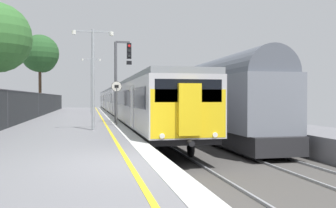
{
  "coord_description": "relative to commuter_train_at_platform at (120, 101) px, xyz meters",
  "views": [
    {
      "loc": [
        -1.26,
        -8.93,
        1.56
      ],
      "look_at": [
        1.73,
        5.33,
        1.33
      ],
      "focal_mm": 39.91,
      "sensor_mm": 36.0,
      "label": 1
    }
  ],
  "objects": [
    {
      "name": "commuter_train_at_platform",
      "position": [
        0.0,
        0.0,
        0.0
      ],
      "size": [
        2.83,
        61.96,
        3.81
      ],
      "color": "#B7B7BC",
      "rests_on": "ground"
    },
    {
      "name": "background_tree_left",
      "position": [
        -9.25,
        4.86,
        5.58
      ],
      "size": [
        4.59,
        4.59,
        9.33
      ],
      "color": "#473323",
      "rests_on": "ground"
    },
    {
      "name": "speed_limit_sign",
      "position": [
        -1.85,
        -21.57,
        0.35
      ],
      "size": [
        0.59,
        0.08,
        2.53
      ],
      "color": "#59595B",
      "rests_on": "ground"
    },
    {
      "name": "freight_train_adjacent_track",
      "position": [
        4.0,
        -10.66,
        0.32
      ],
      "size": [
        2.6,
        38.53,
        4.74
      ],
      "color": "#232326",
      "rests_on": "ground"
    },
    {
      "name": "platform_lamp_mid",
      "position": [
        -3.2,
        -24.65,
        1.68
      ],
      "size": [
        2.0,
        0.2,
        4.91
      ],
      "color": "#93999E",
      "rests_on": "ground"
    },
    {
      "name": "platform_lamp_far",
      "position": [
        -3.2,
        -2.99,
        2.14
      ],
      "size": [
        2.0,
        0.2,
        5.79
      ],
      "color": "#93999E",
      "rests_on": "ground"
    },
    {
      "name": "ground",
      "position": [
        0.54,
        -34.27,
        -1.88
      ],
      "size": [
        17.4,
        110.0,
        1.21
      ],
      "color": "slate"
    },
    {
      "name": "signal_gantry",
      "position": [
        -1.48,
        -19.38,
        1.96
      ],
      "size": [
        1.1,
        0.24,
        5.18
      ],
      "color": "#47474C",
      "rests_on": "ground"
    }
  ]
}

